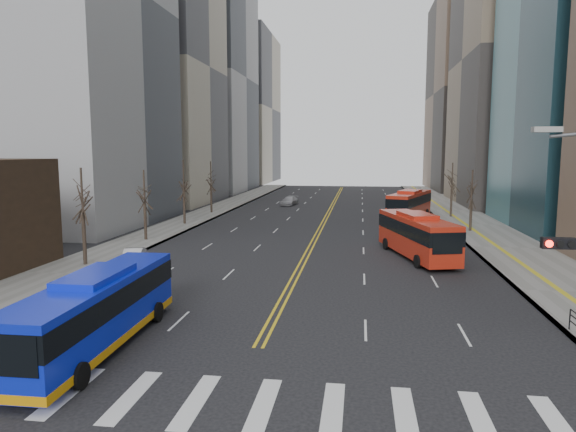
% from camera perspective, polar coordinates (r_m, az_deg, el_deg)
% --- Properties ---
extents(ground, '(220.00, 220.00, 0.00)m').
position_cam_1_polar(ground, '(18.83, -6.55, -19.97)').
color(ground, black).
extents(sidewalk_right, '(7.00, 130.00, 0.15)m').
position_cam_1_polar(sidewalk_right, '(63.16, 20.01, -0.93)').
color(sidewalk_right, slate).
rests_on(sidewalk_right, ground).
extents(sidewalk_left, '(5.00, 130.00, 0.15)m').
position_cam_1_polar(sidewalk_left, '(65.19, -10.66, -0.38)').
color(sidewalk_left, slate).
rests_on(sidewalk_left, ground).
extents(crosswalk, '(26.70, 4.00, 0.01)m').
position_cam_1_polar(crosswalk, '(18.83, -6.55, -19.96)').
color(crosswalk, silver).
rests_on(crosswalk, ground).
extents(centerline, '(0.55, 100.00, 0.01)m').
position_cam_1_polar(centerline, '(71.83, 4.54, 0.37)').
color(centerline, gold).
rests_on(centerline, ground).
extents(office_towers, '(83.00, 134.00, 58.00)m').
position_cam_1_polar(office_towers, '(86.16, 5.37, 17.48)').
color(office_towers, '#98989A').
rests_on(office_towers, ground).
extents(street_trees, '(35.20, 47.20, 7.60)m').
position_cam_1_polar(street_trees, '(52.15, -4.73, 3.14)').
color(street_trees, '#32281E').
rests_on(street_trees, ground).
extents(blue_bus, '(2.88, 11.73, 3.41)m').
position_cam_1_polar(blue_bus, '(24.08, -20.44, -9.64)').
color(blue_bus, '#0D21D1').
rests_on(blue_bus, ground).
extents(red_bus_near, '(5.64, 11.76, 3.63)m').
position_cam_1_polar(red_bus_near, '(42.63, 14.09, -1.84)').
color(red_bus_near, red).
rests_on(red_bus_near, ground).
extents(red_bus_far, '(6.53, 11.89, 3.69)m').
position_cam_1_polar(red_bus_far, '(66.46, 13.37, 1.41)').
color(red_bus_far, red).
rests_on(red_bus_far, ground).
extents(car_white, '(2.19, 4.07, 1.27)m').
position_cam_1_polar(car_white, '(40.40, -16.80, -4.42)').
color(car_white, silver).
rests_on(car_white, ground).
extents(car_dark_mid, '(2.55, 4.03, 1.28)m').
position_cam_1_polar(car_dark_mid, '(65.45, 13.84, 0.07)').
color(car_dark_mid, black).
rests_on(car_dark_mid, ground).
extents(car_silver, '(2.71, 5.03, 1.38)m').
position_cam_1_polar(car_silver, '(81.46, 0.15, 1.69)').
color(car_silver, '#939398').
rests_on(car_silver, ground).
extents(car_dark_far, '(3.30, 4.61, 1.17)m').
position_cam_1_polar(car_dark_far, '(83.48, 11.81, 1.60)').
color(car_dark_far, black).
rests_on(car_dark_far, ground).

